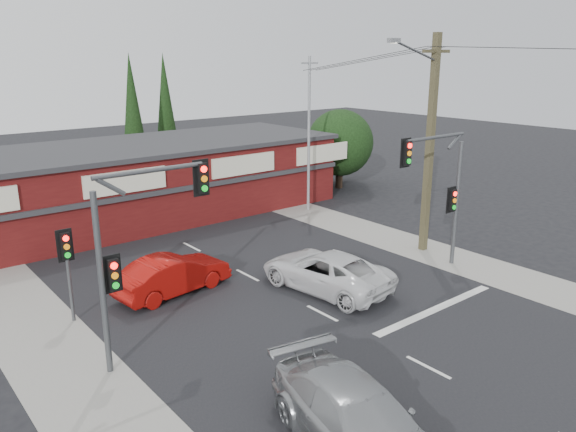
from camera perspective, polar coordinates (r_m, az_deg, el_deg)
ground at (r=20.14m, az=5.22°, el=-10.70°), size 120.00×120.00×0.00m
road_strip at (r=23.63m, az=-3.30°, el=-6.47°), size 14.00×70.00×0.01m
verge_left at (r=20.36m, az=-23.49°, el=-11.72°), size 3.00×70.00×0.02m
verge_right at (r=29.09m, az=10.40°, el=-2.32°), size 3.00×70.00×0.02m
stop_line at (r=21.69m, az=14.78°, el=-9.12°), size 6.50×0.35×0.01m
white_suv at (r=22.48m, az=3.85°, el=-5.57°), size 3.30×5.86×1.55m
silver_suv at (r=13.99m, az=7.15°, el=-20.05°), size 3.37×6.03×1.65m
red_sedan at (r=22.55m, az=-11.62°, el=-5.83°), size 4.83×2.21×1.54m
lane_dashes at (r=20.71m, az=3.49°, el=-9.83°), size 0.12×39.37×0.01m
shop_building at (r=32.71m, az=-17.24°, el=3.12°), size 27.30×8.40×4.22m
tree_cluster at (r=39.79m, az=5.04°, el=7.09°), size 5.90×5.10×5.50m
conifer_near at (r=40.33m, az=-15.52°, el=10.40°), size 1.80×1.80×9.25m
conifer_far at (r=43.63m, az=-12.35°, el=11.00°), size 1.80×1.80×9.25m
traffic_mast_left at (r=16.84m, az=-15.34°, el=-2.22°), size 3.77×0.27×5.97m
traffic_mast_right at (r=24.45m, az=15.44°, el=3.43°), size 3.96×0.27×5.97m
pedestal_signal at (r=20.65m, az=-21.56°, el=-3.87°), size 0.55×0.27×3.38m
utility_pole at (r=26.55m, az=14.10°, el=7.67°), size 4.38×0.59×10.00m
steel_pole at (r=33.21m, az=2.13°, el=8.52°), size 1.20×0.16×9.00m
power_lines at (r=23.54m, az=25.85°, el=14.51°), size 2.01×29.00×1.22m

